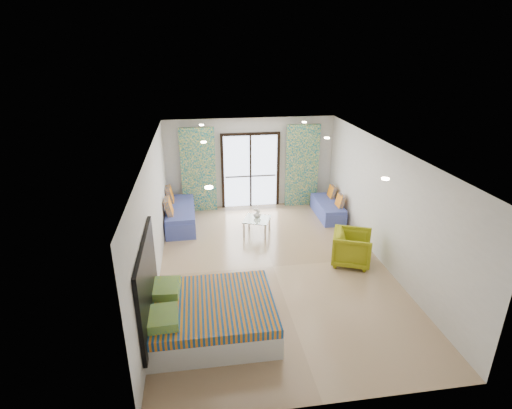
{
  "coord_description": "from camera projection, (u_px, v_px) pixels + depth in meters",
  "views": [
    {
      "loc": [
        -1.53,
        -7.67,
        4.66
      ],
      "look_at": [
        -0.25,
        0.94,
        1.15
      ],
      "focal_mm": 28.0,
      "sensor_mm": 36.0,
      "label": 1
    }
  ],
  "objects": [
    {
      "name": "wall_front",
      "position": [
        330.0,
        326.0,
        5.05
      ],
      "size": [
        5.0,
        0.01,
        2.7
      ],
      "primitive_type": null,
      "color": "silver",
      "rests_on": "ground"
    },
    {
      "name": "curtain_left",
      "position": [
        198.0,
        170.0,
        11.59
      ],
      "size": [
        1.0,
        0.1,
        2.5
      ],
      "primitive_type": "cube",
      "color": "white",
      "rests_on": "floor"
    },
    {
      "name": "coffee_table",
      "position": [
        257.0,
        221.0,
        10.41
      ],
      "size": [
        0.84,
        0.84,
        0.74
      ],
      "rotation": [
        0.0,
        0.0,
        -0.37
      ],
      "color": "silver",
      "rests_on": "floor"
    },
    {
      "name": "balcony_door",
      "position": [
        250.0,
        166.0,
        11.93
      ],
      "size": [
        1.76,
        0.08,
        2.28
      ],
      "color": "black",
      "rests_on": "floor"
    },
    {
      "name": "floor",
      "position": [
        273.0,
        267.0,
        8.99
      ],
      "size": [
        5.0,
        7.5,
        0.01
      ],
      "primitive_type": null,
      "color": "#967959",
      "rests_on": "ground"
    },
    {
      "name": "downlight_e",
      "position": [
        202.0,
        125.0,
        10.55
      ],
      "size": [
        0.12,
        0.12,
        0.02
      ],
      "primitive_type": "cylinder",
      "color": "#FFE0B2",
      "rests_on": "ceiling"
    },
    {
      "name": "curtain_right",
      "position": [
        302.0,
        166.0,
        12.01
      ],
      "size": [
        1.0,
        0.1,
        2.5
      ],
      "primitive_type": "cube",
      "color": "white",
      "rests_on": "floor"
    },
    {
      "name": "downlight_a",
      "position": [
        209.0,
        187.0,
        5.97
      ],
      "size": [
        0.12,
        0.12,
        0.02
      ],
      "primitive_type": "cylinder",
      "color": "#FFE0B2",
      "rests_on": "ceiling"
    },
    {
      "name": "downlight_c",
      "position": [
        204.0,
        142.0,
        8.72
      ],
      "size": [
        0.12,
        0.12,
        0.02
      ],
      "primitive_type": "cylinder",
      "color": "#FFE0B2",
      "rests_on": "ceiling"
    },
    {
      "name": "armchair",
      "position": [
        352.0,
        246.0,
        8.99
      ],
      "size": [
        1.03,
        1.06,
        0.85
      ],
      "primitive_type": "imported",
      "rotation": [
        0.0,
        0.0,
        1.18
      ],
      "color": "#909413",
      "rests_on": "floor"
    },
    {
      "name": "daybed_right",
      "position": [
        328.0,
        208.0,
        11.56
      ],
      "size": [
        0.64,
        1.6,
        0.78
      ],
      "rotation": [
        0.0,
        0.0,
        -0.01
      ],
      "color": "#4653A7",
      "rests_on": "floor"
    },
    {
      "name": "switch_plate",
      "position": [
        154.0,
        248.0,
        7.6
      ],
      "size": [
        0.02,
        0.1,
        0.1
      ],
      "primitive_type": "cube",
      "color": "silver",
      "rests_on": "wall_left"
    },
    {
      "name": "daybed_left",
      "position": [
        180.0,
        215.0,
        10.96
      ],
      "size": [
        0.81,
        1.99,
        0.98
      ],
      "rotation": [
        0.0,
        0.0,
        0.02
      ],
      "color": "#4653A7",
      "rests_on": "floor"
    },
    {
      "name": "balcony_rail",
      "position": [
        250.0,
        176.0,
        12.06
      ],
      "size": [
        1.52,
        0.03,
        0.04
      ],
      "primitive_type": "cube",
      "color": "#595451",
      "rests_on": "balcony_door"
    },
    {
      "name": "downlight_f",
      "position": [
        304.0,
        122.0,
        10.94
      ],
      "size": [
        0.12,
        0.12,
        0.02
      ],
      "primitive_type": "cylinder",
      "color": "#FFE0B2",
      "rests_on": "ceiling"
    },
    {
      "name": "headboard",
      "position": [
        148.0,
        284.0,
        6.46
      ],
      "size": [
        0.06,
        2.1,
        1.5
      ],
      "primitive_type": "cube",
      "color": "black",
      "rests_on": "floor"
    },
    {
      "name": "wall_back",
      "position": [
        250.0,
        163.0,
        11.93
      ],
      "size": [
        5.0,
        0.01,
        2.7
      ],
      "primitive_type": null,
      "color": "silver",
      "rests_on": "ground"
    },
    {
      "name": "wall_left",
      "position": [
        154.0,
        219.0,
        8.15
      ],
      "size": [
        0.01,
        7.5,
        2.7
      ],
      "primitive_type": null,
      "color": "silver",
      "rests_on": "ground"
    },
    {
      "name": "ceiling",
      "position": [
        275.0,
        150.0,
        7.98
      ],
      "size": [
        5.0,
        7.5,
        0.01
      ],
      "primitive_type": null,
      "color": "silver",
      "rests_on": "ground"
    },
    {
      "name": "wall_right",
      "position": [
        385.0,
        205.0,
        8.83
      ],
      "size": [
        0.01,
        7.5,
        2.7
      ],
      "primitive_type": null,
      "color": "silver",
      "rests_on": "ground"
    },
    {
      "name": "downlight_d",
      "position": [
        327.0,
        138.0,
        9.1
      ],
      "size": [
        0.12,
        0.12,
        0.02
      ],
      "primitive_type": "cylinder",
      "color": "#FFE0B2",
      "rests_on": "ceiling"
    },
    {
      "name": "downlight_b",
      "position": [
        385.0,
        179.0,
        6.35
      ],
      "size": [
        0.12,
        0.12,
        0.02
      ],
      "primitive_type": "cylinder",
      "color": "#FFE0B2",
      "rests_on": "ceiling"
    },
    {
      "name": "vase",
      "position": [
        257.0,
        214.0,
        10.42
      ],
      "size": [
        0.23,
        0.24,
        0.2
      ],
      "primitive_type": "imported",
      "rotation": [
        0.0,
        0.0,
        -0.21
      ],
      "color": "white",
      "rests_on": "coffee_table"
    },
    {
      "name": "bed",
      "position": [
        210.0,
        316.0,
        6.87
      ],
      "size": [
        2.16,
        1.77,
        0.75
      ],
      "color": "silver",
      "rests_on": "floor"
    }
  ]
}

